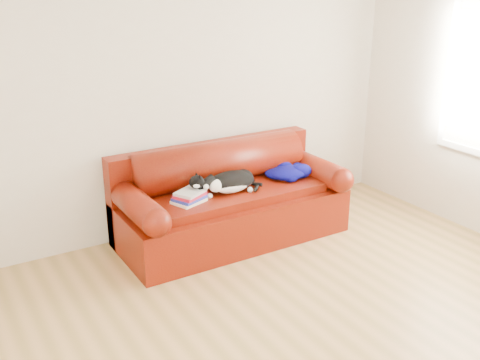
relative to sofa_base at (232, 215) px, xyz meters
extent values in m
plane|color=olive|center=(-0.15, -1.49, -0.24)|extent=(4.50, 4.50, 0.00)
cube|color=beige|center=(-0.15, 0.51, 1.06)|extent=(4.50, 0.02, 2.60)
cube|color=#440204|center=(0.00, 0.01, -0.03)|extent=(2.10, 0.90, 0.42)
cube|color=#440204|center=(0.00, -0.04, 0.21)|extent=(1.66, 0.62, 0.10)
cylinder|color=black|center=(-0.93, -0.32, -0.21)|extent=(0.06, 0.06, 0.05)
cylinder|color=black|center=(0.93, -0.32, -0.21)|extent=(0.06, 0.06, 0.05)
cylinder|color=black|center=(-0.93, 0.34, -0.21)|extent=(0.06, 0.06, 0.05)
cylinder|color=black|center=(0.93, 0.34, -0.21)|extent=(0.06, 0.06, 0.05)
cube|color=#440204|center=(0.00, 0.37, 0.19)|extent=(2.10, 0.18, 0.85)
cylinder|color=#440204|center=(0.00, 0.26, 0.44)|extent=(1.70, 0.40, 0.40)
cylinder|color=#440204|center=(-0.93, 0.01, 0.30)|extent=(0.24, 0.88, 0.24)
sphere|color=#440204|center=(-0.93, -0.43, 0.30)|extent=(0.24, 0.24, 0.24)
cylinder|color=#440204|center=(0.93, 0.01, 0.30)|extent=(0.24, 0.88, 0.24)
sphere|color=#440204|center=(0.93, -0.43, 0.30)|extent=(0.24, 0.24, 0.24)
cube|color=white|center=(-0.48, -0.10, 0.28)|extent=(0.32, 0.28, 0.02)
cube|color=white|center=(-0.48, -0.10, 0.28)|extent=(0.30, 0.26, 0.02)
cube|color=#2033B0|center=(-0.48, -0.10, 0.30)|extent=(0.31, 0.28, 0.02)
cube|color=white|center=(-0.48, -0.10, 0.30)|extent=(0.30, 0.26, 0.02)
cube|color=red|center=(-0.48, -0.10, 0.33)|extent=(0.31, 0.28, 0.02)
cube|color=white|center=(-0.48, -0.10, 0.33)|extent=(0.29, 0.26, 0.02)
cube|color=silver|center=(-0.48, -0.10, 0.35)|extent=(0.30, 0.28, 0.02)
cube|color=white|center=(-0.48, -0.10, 0.35)|extent=(0.29, 0.26, 0.02)
ellipsoid|color=black|center=(-0.04, -0.06, 0.36)|extent=(0.47, 0.27, 0.19)
ellipsoid|color=white|center=(-0.06, -0.12, 0.32)|extent=(0.33, 0.16, 0.12)
ellipsoid|color=white|center=(-0.22, -0.10, 0.36)|extent=(0.14, 0.12, 0.12)
ellipsoid|color=black|center=(0.10, -0.04, 0.34)|extent=(0.20, 0.20, 0.16)
ellipsoid|color=black|center=(-0.34, -0.08, 0.42)|extent=(0.14, 0.13, 0.12)
ellipsoid|color=white|center=(-0.36, -0.11, 0.40)|extent=(0.07, 0.06, 0.05)
sphere|color=#BF7272|center=(-0.38, -0.12, 0.41)|extent=(0.02, 0.02, 0.02)
cone|color=black|center=(-0.32, -0.11, 0.47)|extent=(0.05, 0.05, 0.06)
cone|color=black|center=(-0.33, -0.04, 0.47)|extent=(0.05, 0.05, 0.06)
cylinder|color=black|center=(0.20, -0.07, 0.29)|extent=(0.11, 0.16, 0.04)
sphere|color=white|center=(-0.26, -0.12, 0.28)|extent=(0.04, 0.04, 0.04)
sphere|color=white|center=(0.09, -0.16, 0.28)|extent=(0.04, 0.04, 0.04)
ellipsoid|color=#020441|center=(0.60, -0.03, 0.32)|extent=(0.36, 0.33, 0.12)
ellipsoid|color=#020441|center=(0.73, -0.08, 0.33)|extent=(0.22, 0.19, 0.14)
ellipsoid|color=#020441|center=(0.51, 0.03, 0.31)|extent=(0.22, 0.25, 0.09)
ellipsoid|color=#020441|center=(0.64, 0.07, 0.33)|extent=(0.19, 0.15, 0.14)
ellipsoid|color=#020441|center=(0.57, -0.12, 0.31)|extent=(0.14, 0.15, 0.09)
ellipsoid|color=white|center=(0.67, -0.09, 0.34)|extent=(0.16, 0.06, 0.04)
camera|label=1|loc=(-2.42, -4.16, 2.09)|focal=42.00mm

